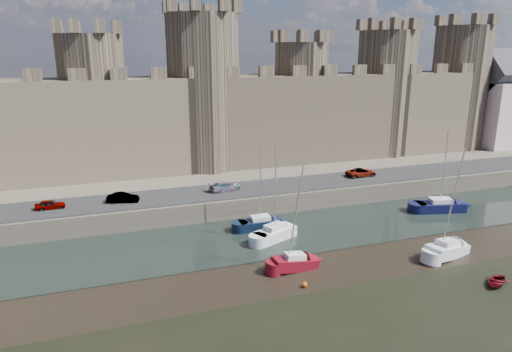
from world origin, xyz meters
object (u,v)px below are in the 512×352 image
at_px(car_0, 50,205).
at_px(sailboat_4, 295,262).
at_px(car_1, 123,198).
at_px(sailboat_1, 260,223).
at_px(sailboat_2, 275,233).
at_px(car_2, 225,186).
at_px(sailboat_5, 447,249).
at_px(car_3, 361,173).
at_px(sailboat_3, 440,205).

bearing_deg(car_0, sailboat_4, -129.97).
relative_size(car_0, car_1, 0.87).
height_order(car_1, sailboat_1, sailboat_1).
xyz_separation_m(car_0, sailboat_2, (23.68, -11.25, -2.20)).
distance_m(sailboat_1, sailboat_4, 10.61).
distance_m(sailboat_2, sailboat_4, 7.19).
relative_size(car_1, car_2, 0.88).
relative_size(car_0, sailboat_5, 0.29).
xyz_separation_m(sailboat_2, sailboat_5, (15.23, -9.53, -0.07)).
height_order(car_3, sailboat_1, sailboat_1).
height_order(car_0, sailboat_3, sailboat_3).
xyz_separation_m(car_1, car_3, (33.60, 0.99, 0.00)).
distance_m(sailboat_4, sailboat_5, 16.10).
height_order(car_2, sailboat_3, sailboat_3).
relative_size(car_0, sailboat_1, 0.33).
bearing_deg(car_2, car_3, -101.26).
distance_m(car_0, sailboat_4, 29.54).
bearing_deg(sailboat_3, car_3, 131.26).
relative_size(car_0, sailboat_2, 0.30).
distance_m(car_1, car_2, 13.04).
relative_size(car_0, car_2, 0.77).
distance_m(car_2, sailboat_5, 27.73).
distance_m(car_0, sailboat_5, 44.17).
height_order(car_3, sailboat_5, sailboat_5).
bearing_deg(car_3, sailboat_5, 172.03).
bearing_deg(car_1, sailboat_4, -126.53).
bearing_deg(sailboat_5, sailboat_4, 155.25).
xyz_separation_m(sailboat_2, sailboat_3, (23.71, 1.68, -0.04)).
distance_m(car_2, car_3, 20.59).
height_order(car_3, sailboat_3, sailboat_3).
height_order(car_0, car_1, car_1).
bearing_deg(car_0, car_3, -90.32).
distance_m(sailboat_3, sailboat_4, 25.96).
bearing_deg(sailboat_4, sailboat_3, 15.78).
bearing_deg(car_3, car_1, 91.23).
bearing_deg(car_3, sailboat_3, -151.64).
bearing_deg(car_0, car_2, -90.19).
bearing_deg(sailboat_3, sailboat_4, -147.66).
bearing_deg(sailboat_1, sailboat_4, -90.72).
relative_size(sailboat_1, sailboat_2, 0.91).
distance_m(car_0, car_3, 41.75).
relative_size(sailboat_3, sailboat_4, 1.05).
height_order(car_2, sailboat_4, sailboat_4).
bearing_deg(sailboat_5, sailboat_1, 124.20).
height_order(car_2, sailboat_1, sailboat_1).
bearing_deg(car_2, sailboat_4, 173.45).
bearing_deg(sailboat_4, car_2, 91.43).
relative_size(car_1, sailboat_3, 0.35).
height_order(car_3, sailboat_4, sailboat_4).
bearing_deg(sailboat_1, sailboat_5, -39.24).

